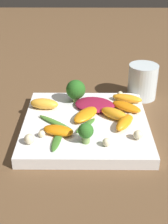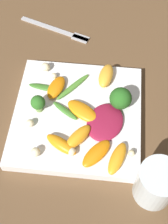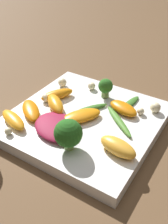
# 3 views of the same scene
# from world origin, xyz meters

# --- Properties ---
(ground_plane) EXTENTS (2.40, 2.40, 0.00)m
(ground_plane) POSITION_xyz_m (0.00, 0.00, 0.00)
(ground_plane) COLOR brown
(plate) EXTENTS (0.25, 0.25, 0.02)m
(plate) POSITION_xyz_m (0.00, 0.00, 0.01)
(plate) COLOR white
(plate) RESTS_ON ground_plane
(drinking_glass) EXTENTS (0.07, 0.07, 0.08)m
(drinking_glass) POSITION_xyz_m (-0.14, -0.15, 0.04)
(drinking_glass) COLOR silver
(drinking_glass) RESTS_ON ground_plane
(fork) EXTENTS (0.08, 0.18, 0.01)m
(fork) POSITION_xyz_m (0.24, 0.07, 0.00)
(fork) COLOR #B2B2B7
(fork) RESTS_ON ground_plane
(radicchio_leaf_0) EXTENTS (0.10, 0.09, 0.01)m
(radicchio_leaf_0) POSITION_xyz_m (-0.02, -0.06, 0.03)
(radicchio_leaf_0) COLOR maroon
(radicchio_leaf_0) RESTS_ON plate
(orange_segment_0) EXTENTS (0.06, 0.06, 0.02)m
(orange_segment_0) POSITION_xyz_m (-0.06, -0.01, 0.03)
(orange_segment_0) COLOR orange
(orange_segment_0) RESTS_ON plate
(orange_segment_1) EXTENTS (0.07, 0.04, 0.02)m
(orange_segment_1) POSITION_xyz_m (0.09, -0.05, 0.03)
(orange_segment_1) COLOR #FCAD33
(orange_segment_1) RESTS_ON plate
(orange_segment_2) EXTENTS (0.07, 0.08, 0.02)m
(orange_segment_2) POSITION_xyz_m (-0.00, -0.01, 0.03)
(orange_segment_2) COLOR orange
(orange_segment_2) RESTS_ON plate
(orange_segment_3) EXTENTS (0.07, 0.04, 0.02)m
(orange_segment_3) POSITION_xyz_m (-0.09, -0.08, 0.03)
(orange_segment_3) COLOR orange
(orange_segment_3) RESTS_ON plate
(orange_segment_4) EXTENTS (0.05, 0.07, 0.02)m
(orange_segment_4) POSITION_xyz_m (-0.08, 0.02, 0.03)
(orange_segment_4) COLOR orange
(orange_segment_4) RESTS_ON plate
(orange_segment_5) EXTENTS (0.07, 0.05, 0.02)m
(orange_segment_5) POSITION_xyz_m (0.05, 0.05, 0.03)
(orange_segment_5) COLOR orange
(orange_segment_5) RESTS_ON plate
(orange_segment_6) EXTENTS (0.07, 0.06, 0.01)m
(orange_segment_6) POSITION_xyz_m (-0.09, -0.04, 0.03)
(orange_segment_6) COLOR orange
(orange_segment_6) RESTS_ON plate
(broccoli_floret_0) EXTENTS (0.04, 0.04, 0.05)m
(broccoli_floret_0) POSITION_xyz_m (0.02, -0.08, 0.05)
(broccoli_floret_0) COLOR #84AD5B
(broccoli_floret_0) RESTS_ON plate
(broccoli_floret_1) EXTENTS (0.03, 0.03, 0.04)m
(broccoli_floret_1) POSITION_xyz_m (0.00, 0.08, 0.04)
(broccoli_floret_1) COLOR #7A9E51
(broccoli_floret_1) RESTS_ON plate
(arugula_sprig_0) EXTENTS (0.02, 0.07, 0.01)m
(arugula_sprig_0) POSITION_xyz_m (0.05, 0.07, 0.03)
(arugula_sprig_0) COLOR #3D7528
(arugula_sprig_0) RESTS_ON plate
(arugula_sprig_1) EXTENTS (0.08, 0.07, 0.01)m
(arugula_sprig_1) POSITION_xyz_m (0.06, 0.02, 0.03)
(arugula_sprig_1) COLOR #518E33
(arugula_sprig_1) RESTS_ON plate
(arugula_sprig_2) EXTENTS (0.05, 0.06, 0.01)m
(arugula_sprig_2) POSITION_xyz_m (0.00, 0.02, 0.03)
(arugula_sprig_2) COLOR #3D7528
(arugula_sprig_2) RESTS_ON plate
(macadamia_nut_0) EXTENTS (0.02, 0.02, 0.02)m
(macadamia_nut_0) POSITION_xyz_m (-0.10, 0.06, 0.03)
(macadamia_nut_0) COLOR beige
(macadamia_nut_0) RESTS_ON plate
(macadamia_nut_1) EXTENTS (0.01, 0.01, 0.01)m
(macadamia_nut_1) POSITION_xyz_m (0.08, 0.06, 0.03)
(macadamia_nut_1) COLOR beige
(macadamia_nut_1) RESTS_ON plate
(macadamia_nut_2) EXTENTS (0.02, 0.02, 0.02)m
(macadamia_nut_2) POSITION_xyz_m (-0.04, 0.09, 0.03)
(macadamia_nut_2) COLOR beige
(macadamia_nut_2) RESTS_ON plate
(macadamia_nut_3) EXTENTS (0.02, 0.02, 0.02)m
(macadamia_nut_3) POSITION_xyz_m (0.10, 0.08, 0.03)
(macadamia_nut_3) COLOR beige
(macadamia_nut_3) RESTS_ON plate
(macadamia_nut_4) EXTENTS (0.01, 0.01, 0.01)m
(macadamia_nut_4) POSITION_xyz_m (-0.08, -0.11, 0.03)
(macadamia_nut_4) COLOR beige
(macadamia_nut_4) RESTS_ON plate
(macadamia_nut_5) EXTENTS (0.02, 0.02, 0.02)m
(macadamia_nut_5) POSITION_xyz_m (-0.09, -0.00, 0.03)
(macadamia_nut_5) COLOR beige
(macadamia_nut_5) RESTS_ON plate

